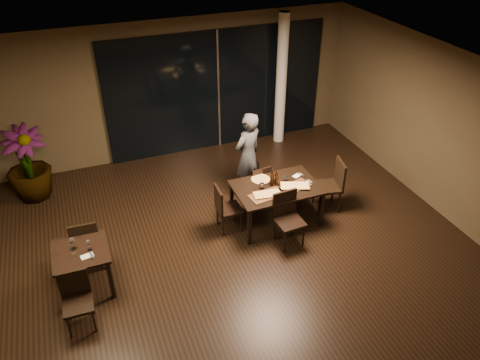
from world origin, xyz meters
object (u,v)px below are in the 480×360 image
at_px(chair_main_near, 287,215).
at_px(potted_plant, 27,164).
at_px(side_table, 81,257).
at_px(bottle_c, 276,176).
at_px(main_table, 276,190).
at_px(diner, 248,155).
at_px(chair_main_left, 225,207).
at_px(chair_main_right, 333,183).
at_px(bottle_b, 277,179).
at_px(chair_side_near, 77,297).
at_px(bottle_a, 272,177).
at_px(chair_side_far, 86,241).
at_px(chair_main_far, 259,183).

xyz_separation_m(chair_main_near, potted_plant, (-4.05, 3.01, 0.20)).
relative_size(side_table, bottle_c, 2.80).
height_order(main_table, diner, diner).
distance_m(chair_main_left, chair_main_right, 2.11).
bearing_deg(bottle_b, main_table, -131.78).
distance_m(potted_plant, bottle_c, 4.76).
bearing_deg(bottle_c, chair_main_right, -5.51).
height_order(chair_main_near, chair_main_right, chair_main_right).
bearing_deg(chair_side_near, bottle_a, 20.73).
distance_m(chair_main_left, diner, 1.27).
xyz_separation_m(side_table, chair_main_right, (4.56, 0.50, -0.06)).
distance_m(main_table, potted_plant, 4.78).
distance_m(diner, bottle_a, 0.93).
xyz_separation_m(main_table, chair_side_near, (-3.54, -1.15, -0.19)).
bearing_deg(side_table, chair_side_near, -102.52).
xyz_separation_m(main_table, chair_main_near, (-0.06, -0.58, -0.14)).
bearing_deg(diner, bottle_b, 74.47).
relative_size(main_table, chair_main_left, 1.68).
xyz_separation_m(bottle_a, bottle_b, (0.07, -0.07, -0.02)).
height_order(chair_side_far, bottle_a, bottle_a).
bearing_deg(chair_main_right, chair_side_near, -63.92).
relative_size(potted_plant, bottle_a, 4.63).
bearing_deg(bottle_a, diner, 95.15).
distance_m(chair_main_right, bottle_a, 1.27).
height_order(main_table, side_table, same).
distance_m(main_table, chair_main_far, 0.62).
height_order(chair_main_near, potted_plant, potted_plant).
height_order(chair_main_near, bottle_b, bottle_b).
distance_m(chair_main_far, bottle_c, 0.64).
xyz_separation_m(chair_side_near, bottle_a, (3.48, 1.23, 0.42)).
relative_size(chair_main_left, bottle_b, 3.20).
relative_size(chair_side_near, bottle_b, 3.13).
distance_m(chair_main_far, potted_plant, 4.44).
relative_size(chair_main_left, chair_side_near, 1.02).
bearing_deg(chair_side_near, bottle_b, 19.41).
height_order(chair_main_left, diner, diner).
xyz_separation_m(chair_main_left, bottle_a, (0.88, -0.01, 0.41)).
bearing_deg(side_table, bottle_c, 10.00).
bearing_deg(potted_plant, chair_main_right, -24.76).
relative_size(main_table, chair_main_far, 1.74).
relative_size(chair_main_far, chair_side_far, 0.93).
xyz_separation_m(main_table, chair_main_left, (-0.94, 0.09, -0.18)).
height_order(chair_main_right, bottle_a, bottle_a).
relative_size(main_table, chair_side_far, 1.62).
bearing_deg(chair_main_far, side_table, 12.13).
bearing_deg(chair_main_near, bottle_b, 79.03).
relative_size(side_table, potted_plant, 0.54).
height_order(diner, bottle_c, diner).
xyz_separation_m(chair_main_left, chair_main_right, (2.10, -0.10, 0.06)).
relative_size(potted_plant, bottle_c, 5.16).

